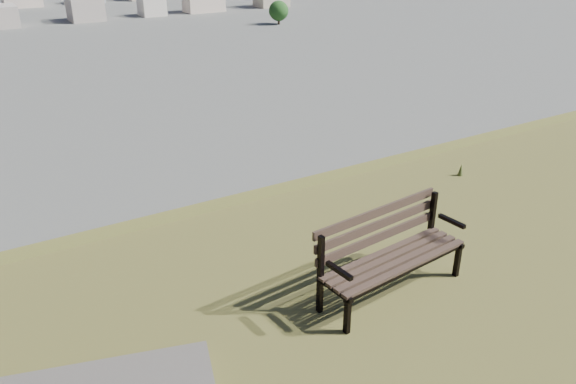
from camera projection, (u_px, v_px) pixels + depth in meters
park_bench at (388, 248)px, 5.43m from camera, size 1.63×0.67×0.83m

